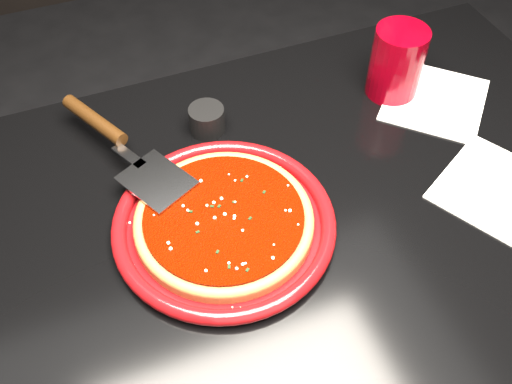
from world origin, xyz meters
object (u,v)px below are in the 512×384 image
at_px(plate, 224,223).
at_px(cup, 397,63).
at_px(pizza_server, 124,146).
at_px(ramekin, 207,120).
at_px(table, 271,352).

distance_m(plate, cup, 0.41).
distance_m(pizza_server, ramekin, 0.14).
distance_m(table, plate, 0.39).
xyz_separation_m(pizza_server, cup, (0.47, 0.00, 0.02)).
bearing_deg(pizza_server, ramekin, -15.53).
height_order(plate, ramekin, ramekin).
relative_size(cup, ramekin, 2.14).
height_order(table, plate, plate).
bearing_deg(pizza_server, plate, -86.99).
height_order(table, ramekin, ramekin).
bearing_deg(ramekin, pizza_server, -169.02).
bearing_deg(table, ramekin, 94.56).
bearing_deg(cup, pizza_server, -179.89).
relative_size(pizza_server, ramekin, 5.77).
bearing_deg(cup, plate, -154.94).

